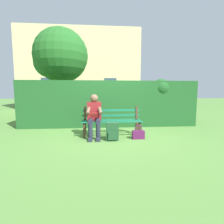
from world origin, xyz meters
TOP-DOWN VIEW (x-y plane):
  - ground at (0.00, 0.00)m, footprint 60.00×60.00m
  - park_bench at (0.00, -0.07)m, footprint 1.66×0.49m
  - person_seated at (0.48, 0.10)m, footprint 0.44×0.73m
  - hedge_backdrop at (-0.06, -1.46)m, footprint 6.21×0.80m
  - tree at (2.12, -3.53)m, footprint 2.55×2.43m
  - building_facade at (1.69, -9.61)m, footprint 9.10×2.88m
  - backpack at (0.03, 0.46)m, footprint 0.31×0.24m
  - handbag at (-0.67, 0.39)m, footprint 0.32×0.14m

SIDE VIEW (x-z plane):
  - ground at x=0.00m, z-range 0.00..0.00m
  - handbag at x=-0.67m, z-range -0.06..0.30m
  - backpack at x=0.03m, z-range -0.01..0.45m
  - park_bench at x=0.00m, z-range 0.00..0.81m
  - person_seated at x=0.48m, z-range 0.03..1.19m
  - hedge_backdrop at x=-0.06m, z-range -0.01..1.69m
  - tree at x=2.12m, z-range 0.77..4.85m
  - building_facade at x=1.69m, z-range 0.00..5.97m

